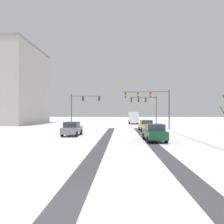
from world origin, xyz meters
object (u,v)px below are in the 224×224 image
Objects in this scene: traffic_signal_near_right at (150,100)px; box_truck_delivery at (133,117)px; car_dark_green_third at (154,133)px; car_yellow_cab_lead at (146,126)px; traffic_signal_far_left at (82,103)px; traffic_signal_far_right at (146,103)px; car_grey_second at (72,129)px.

traffic_signal_near_right is 19.12m from box_truck_delivery.
car_yellow_cab_lead is at bearing 86.98° from car_dark_green_third.
traffic_signal_far_left is at bearing 147.88° from traffic_signal_near_right.
traffic_signal_far_right is 24.13m from car_grey_second.
traffic_signal_far_right is 11.77m from traffic_signal_near_right.
car_yellow_cab_lead is at bearing -111.54° from traffic_signal_near_right.
traffic_signal_far_right and traffic_signal_far_left have the same top height.
traffic_signal_far_right is at bearing 83.29° from car_yellow_cab_lead.
car_grey_second is 29.44m from box_truck_delivery.
traffic_signal_near_right is at bearing 83.45° from car_dark_green_third.
traffic_signal_far_left is 1.58× the size of car_grey_second.
traffic_signal_far_left is 0.88× the size of box_truck_delivery.
traffic_signal_far_left is at bearing -135.51° from box_truck_delivery.
car_grey_second is (-9.49, -6.78, 0.00)m from car_yellow_cab_lead.
traffic_signal_far_right is at bearing 62.03° from car_grey_second.
traffic_signal_far_left is at bearing -164.00° from traffic_signal_far_right.
traffic_signal_far_left is at bearing 117.07° from car_dark_green_third.
box_truck_delivery is at bearing 44.49° from traffic_signal_far_left.
box_truck_delivery reaches higher than car_dark_green_third.
traffic_signal_far_right is 25.86m from car_dark_green_third.
traffic_signal_far_right is 13.86m from traffic_signal_far_left.
car_dark_green_third is 32.50m from box_truck_delivery.
car_yellow_cab_lead and car_dark_green_third have the same top height.
traffic_signal_far_right reaches higher than car_grey_second.
car_yellow_cab_lead is 11.66m from car_grey_second.
car_yellow_cab_lead is 11.24m from car_dark_green_third.
car_dark_green_third is at bearing -95.09° from traffic_signal_far_right.
traffic_signal_far_right is 1.56× the size of car_dark_green_third.
traffic_signal_near_right is at bearing -93.38° from traffic_signal_far_right.
box_truck_delivery is at bearing 90.01° from car_dark_green_third.
car_yellow_cab_lead is at bearing -96.71° from traffic_signal_far_right.
box_truck_delivery is (-2.27, 7.03, -3.15)m from traffic_signal_far_right.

